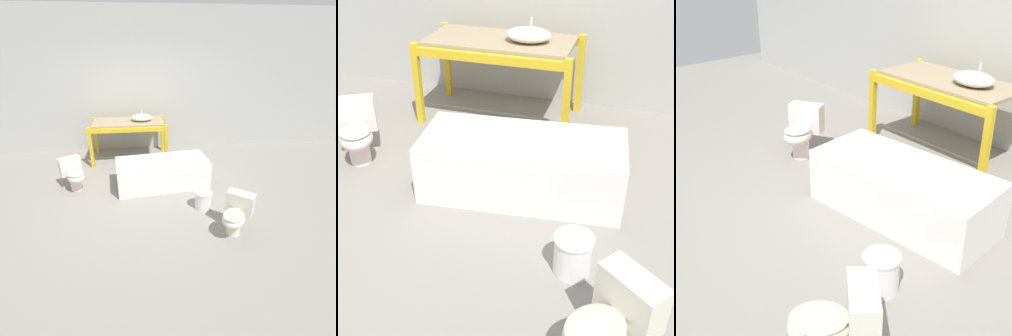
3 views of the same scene
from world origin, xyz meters
The scene contains 8 objects.
ground_plane centered at (0.00, 0.00, 0.00)m, with size 12.00×12.00×0.00m, color gray.
warehouse_wall_rear centered at (0.00, 2.31, 1.60)m, with size 10.80×0.08×3.20m.
shelving_rack centered at (-0.27, 1.65, 0.76)m, with size 1.68×0.86×0.89m.
sink_basin centered at (0.03, 1.63, 0.97)m, with size 0.47×0.35×0.23m.
bathtub_main centered at (0.35, 0.30, 0.30)m, with size 1.76×0.90×0.51m.
toilet_near centered at (-1.28, 0.34, 0.32)m, with size 0.56×0.63×0.58m.
toilet_far centered at (1.24, -1.20, 0.32)m, with size 0.60×0.63×0.58m.
bucket_white centered at (0.94, -0.54, 0.16)m, with size 0.28×0.28×0.30m.
Camera 1 is at (-0.07, -4.08, 2.53)m, focal length 28.00 mm.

